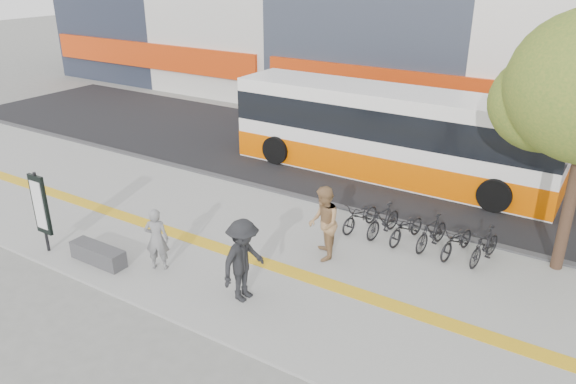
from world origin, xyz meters
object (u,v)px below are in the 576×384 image
Objects in this scene: signboard at (40,206)px; pedestrian_tan at (323,223)px; bus at (390,136)px; seated_woman at (157,239)px; bench at (98,254)px; pedestrian_dark at (243,260)px.

signboard is 7.19m from pedestrian_tan.
bus reaches higher than seated_woman.
bus is 6.54m from pedestrian_tan.
bench is 10.44m from bus.
seated_woman is at bearing 22.55° from bench.
pedestrian_tan is (0.97, -6.46, -0.43)m from bus.
pedestrian_tan is at bearing -168.80° from seated_woman.
signboard is at bearing -117.84° from bus.
seated_woman reaches higher than bench.
bench is 1.94m from signboard.
signboard is (-1.60, -0.31, 1.06)m from bench.
seated_woman is 4.11m from pedestrian_tan.
bench is 1.71m from seated_woman.
seated_woman is at bearing -103.58° from bus.
pedestrian_dark is at bearing 9.55° from bench.
signboard reaches higher than pedestrian_dark.
bus reaches higher than pedestrian_tan.
seated_woman is 0.83× the size of pedestrian_tan.
signboard is at bearing 103.74° from pedestrian_dark.
bench is 5.72m from pedestrian_tan.
pedestrian_tan is at bearing -9.25° from pedestrian_dark.
pedestrian_dark is (2.57, 0.06, 0.17)m from seated_woman.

